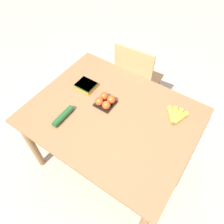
{
  "coord_description": "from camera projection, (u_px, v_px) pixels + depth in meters",
  "views": [
    {
      "loc": [
        0.56,
        -0.83,
        2.08
      ],
      "look_at": [
        0.0,
        0.0,
        0.79
      ],
      "focal_mm": 35.0,
      "sensor_mm": 36.0,
      "label": 1
    }
  ],
  "objects": [
    {
      "name": "dining_table",
      "position": [
        112.0,
        122.0,
        1.73
      ],
      "size": [
        1.25,
        0.99,
        0.76
      ],
      "color": "olive",
      "rests_on": "ground_plane"
    },
    {
      "name": "cucumber_near",
      "position": [
        63.0,
        116.0,
        1.61
      ],
      "size": [
        0.05,
        0.2,
        0.05
      ],
      "color": "#1E5123",
      "rests_on": "dining_table"
    },
    {
      "name": "chair",
      "position": [
        136.0,
        80.0,
        2.29
      ],
      "size": [
        0.45,
        0.43,
        0.94
      ],
      "rotation": [
        0.0,
        0.0,
        3.22
      ],
      "color": "tan",
      "rests_on": "ground_plane"
    },
    {
      "name": "tomato_pack",
      "position": [
        105.0,
        101.0,
        1.69
      ],
      "size": [
        0.14,
        0.14,
        0.08
      ],
      "color": "black",
      "rests_on": "dining_table"
    },
    {
      "name": "ground_plane",
      "position": [
        112.0,
        159.0,
        2.25
      ],
      "size": [
        12.0,
        12.0,
        0.0
      ],
      "primitive_type": "plane",
      "color": "#B7A88E"
    },
    {
      "name": "banana_bunch",
      "position": [
        176.0,
        116.0,
        1.62
      ],
      "size": [
        0.16,
        0.16,
        0.04
      ],
      "color": "brown",
      "rests_on": "dining_table"
    },
    {
      "name": "carrot_bag",
      "position": [
        86.0,
        85.0,
        1.81
      ],
      "size": [
        0.15,
        0.13,
        0.04
      ],
      "color": "orange",
      "rests_on": "dining_table"
    }
  ]
}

